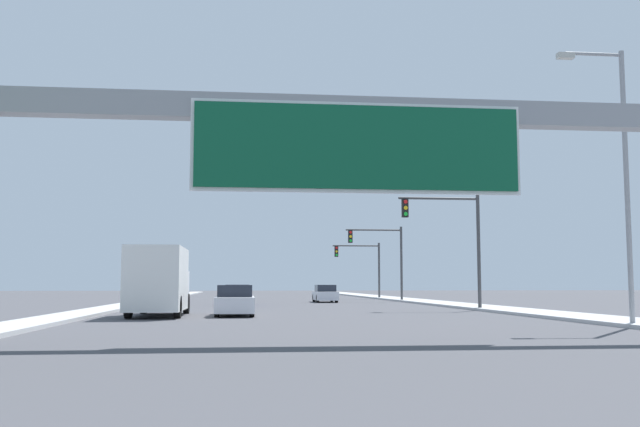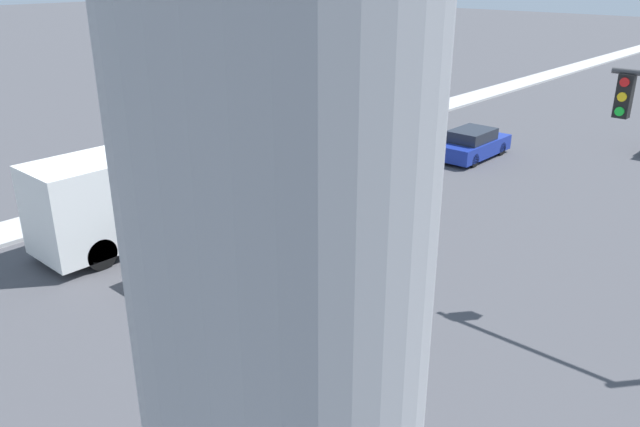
# 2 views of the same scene
# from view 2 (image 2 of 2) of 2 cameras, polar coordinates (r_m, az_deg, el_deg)

# --- Properties ---
(median_strip_left) EXTENTS (2.00, 120.00, 0.15)m
(median_strip_left) POSITION_cam_2_polar(r_m,az_deg,el_deg) (44.44, 12.76, 10.01)
(median_strip_left) COLOR #B2B2B2
(median_strip_left) RESTS_ON ground
(car_far_left) EXTENTS (1.79, 4.68, 1.44)m
(car_far_left) POSITION_cam_2_polar(r_m,az_deg,el_deg) (19.29, -10.24, -3.18)
(car_far_left) COLOR silver
(car_far_left) RESTS_ON ground
(car_near_center) EXTENTS (1.82, 4.32, 1.43)m
(car_near_center) POSITION_cam_2_polar(r_m,az_deg,el_deg) (31.14, 13.79, 6.17)
(car_near_center) COLOR navy
(car_near_center) RESTS_ON ground
(truck_box_primary) EXTENTS (2.38, 7.30, 3.14)m
(truck_box_primary) POSITION_cam_2_polar(r_m,az_deg,el_deg) (21.57, -16.56, 1.59)
(truck_box_primary) COLOR white
(truck_box_primary) RESTS_ON ground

